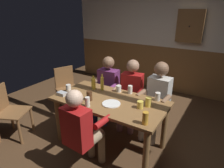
% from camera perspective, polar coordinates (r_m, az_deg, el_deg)
% --- Properties ---
extents(ground_plane, '(6.27, 6.27, 0.00)m').
position_cam_1_polar(ground_plane, '(3.38, 0.40, -15.64)').
color(ground_plane, '#4C331E').
extents(back_wall_upper, '(5.23, 0.12, 1.32)m').
position_cam_1_polar(back_wall_upper, '(5.05, 16.61, 17.55)').
color(back_wall_upper, silver).
extents(back_wall_wainscot, '(5.23, 0.12, 1.10)m').
position_cam_1_polar(back_wall_wainscot, '(5.26, 15.21, 4.35)').
color(back_wall_wainscot, brown).
rests_on(back_wall_wainscot, ground_plane).
extents(dining_table, '(1.64, 0.85, 0.77)m').
position_cam_1_polar(dining_table, '(2.95, -0.64, -6.56)').
color(dining_table, brown).
rests_on(dining_table, ground_plane).
extents(person_0, '(0.53, 0.52, 1.20)m').
position_cam_1_polar(person_0, '(3.68, -1.59, -0.51)').
color(person_0, '#6B2D66').
rests_on(person_0, ground_plane).
extents(person_1, '(0.53, 0.54, 1.21)m').
position_cam_1_polar(person_1, '(3.45, 5.36, -2.07)').
color(person_1, '#AD1919').
rests_on(person_1, ground_plane).
extents(person_2, '(0.50, 0.55, 1.24)m').
position_cam_1_polar(person_2, '(3.27, 12.78, -3.55)').
color(person_2, silver).
rests_on(person_2, ground_plane).
extents(person_3, '(0.50, 0.51, 1.19)m').
position_cam_1_polar(person_3, '(2.51, -8.65, -12.51)').
color(person_3, '#AD1919').
rests_on(person_3, ground_plane).
extents(chair_empty_near_right, '(0.57, 0.57, 0.88)m').
position_cam_1_polar(chair_empty_near_right, '(4.20, -12.68, -0.90)').
color(chair_empty_near_right, brown).
rests_on(chair_empty_near_right, ground_plane).
extents(chair_empty_near_left, '(0.58, 0.58, 0.88)m').
position_cam_1_polar(chair_empty_near_left, '(3.63, -27.68, -6.71)').
color(chair_empty_near_left, brown).
rests_on(chair_empty_near_left, ground_plane).
extents(table_candle, '(0.04, 0.04, 0.08)m').
position_cam_1_polar(table_candle, '(2.97, -10.89, -3.43)').
color(table_candle, '#F9E08C').
rests_on(table_candle, dining_table).
extents(condiment_caddy, '(0.14, 0.10, 0.05)m').
position_cam_1_polar(condiment_caddy, '(3.12, -14.14, -2.69)').
color(condiment_caddy, '#B2B7BC').
rests_on(condiment_caddy, dining_table).
extents(plate_0, '(0.26, 0.26, 0.01)m').
position_cam_1_polar(plate_0, '(2.77, -0.20, -5.67)').
color(plate_0, white).
rests_on(plate_0, dining_table).
extents(bottle_0, '(0.07, 0.07, 0.24)m').
position_cam_1_polar(bottle_0, '(3.24, -5.33, 0.16)').
color(bottle_0, gold).
rests_on(bottle_0, dining_table).
extents(bottle_1, '(0.05, 0.05, 0.27)m').
position_cam_1_polar(bottle_1, '(3.18, -2.84, 0.19)').
color(bottle_1, gold).
rests_on(bottle_1, dining_table).
extents(pint_glass_0, '(0.08, 0.08, 0.14)m').
position_cam_1_polar(pint_glass_0, '(2.87, -6.51, -3.36)').
color(pint_glass_0, '#4C2D19').
rests_on(pint_glass_0, dining_table).
extents(pint_glass_1, '(0.07, 0.07, 0.15)m').
position_cam_1_polar(pint_glass_1, '(2.33, 9.52, -9.64)').
color(pint_glass_1, gold).
rests_on(pint_glass_1, dining_table).
extents(pint_glass_2, '(0.07, 0.07, 0.12)m').
position_cam_1_polar(pint_glass_2, '(2.93, 12.95, -3.52)').
color(pint_glass_2, white).
rests_on(pint_glass_2, dining_table).
extents(pint_glass_3, '(0.08, 0.08, 0.10)m').
position_cam_1_polar(pint_glass_3, '(2.67, 8.07, -5.89)').
color(pint_glass_3, '#E5C64C').
rests_on(pint_glass_3, dining_table).
extents(pint_glass_4, '(0.08, 0.08, 0.10)m').
position_cam_1_polar(pint_glass_4, '(3.14, 1.93, -1.34)').
color(pint_glass_4, white).
rests_on(pint_glass_4, dining_table).
extents(pint_glass_5, '(0.07, 0.07, 0.13)m').
position_cam_1_polar(pint_glass_5, '(3.08, 5.21, -1.59)').
color(pint_glass_5, white).
rests_on(pint_glass_5, dining_table).
extents(pint_glass_6, '(0.08, 0.08, 0.13)m').
position_cam_1_polar(pint_glass_6, '(2.73, 10.41, -5.04)').
color(pint_glass_6, '#E5C64C').
rests_on(pint_glass_6, dining_table).
extents(pint_glass_7, '(0.08, 0.08, 0.12)m').
position_cam_1_polar(pint_glass_7, '(3.21, -12.35, -1.19)').
color(pint_glass_7, white).
rests_on(pint_glass_7, dining_table).
extents(pint_glass_8, '(0.06, 0.06, 0.14)m').
position_cam_1_polar(pint_glass_8, '(2.70, -7.03, -5.11)').
color(pint_glass_8, white).
rests_on(pint_glass_8, dining_table).
extents(wall_dart_cabinet, '(0.56, 0.15, 0.70)m').
position_cam_1_polar(wall_dart_cabinet, '(4.82, 21.47, 15.19)').
color(wall_dart_cabinet, brown).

